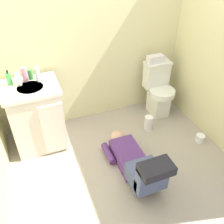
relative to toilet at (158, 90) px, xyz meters
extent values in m
cube|color=#A09683|center=(-0.86, -0.80, -0.39)|extent=(2.94, 3.12, 0.04)
cube|color=beige|center=(-0.86, 0.30, 0.83)|extent=(2.60, 0.08, 2.40)
cube|color=silver|center=(0.00, -0.04, -0.18)|extent=(0.22, 0.30, 0.38)
cylinder|color=silver|center=(0.00, -0.10, 0.01)|extent=(0.35, 0.35, 0.08)
cube|color=silver|center=(0.00, 0.09, 0.18)|extent=(0.34, 0.17, 0.34)
cube|color=silver|center=(0.00, 0.09, 0.37)|extent=(0.36, 0.19, 0.03)
cube|color=beige|center=(-1.67, -0.06, 0.02)|extent=(0.56, 0.48, 0.78)
cube|color=silver|center=(-1.67, -0.06, 0.43)|extent=(0.60, 0.52, 0.04)
cylinder|color=silver|center=(-1.67, -0.08, 0.43)|extent=(0.28, 0.28, 0.05)
cube|color=beige|center=(-1.52, -0.32, 0.00)|extent=(0.26, 0.03, 0.66)
cylinder|color=silver|center=(-1.67, 0.08, 0.50)|extent=(0.02, 0.02, 0.10)
cube|color=#512D6B|center=(-0.79, -0.77, -0.28)|extent=(0.29, 0.52, 0.17)
sphere|color=tan|center=(-0.79, -0.44, -0.27)|extent=(0.19, 0.19, 0.19)
cube|color=#485372|center=(-0.79, -1.13, -0.19)|extent=(0.31, 0.28, 0.20)
cube|color=#485372|center=(-0.79, -1.27, -0.07)|extent=(0.31, 0.12, 0.32)
cube|color=black|center=(-0.79, -1.31, 0.11)|extent=(0.31, 0.19, 0.09)
cylinder|color=#512D6B|center=(-0.98, -0.61, -0.31)|extent=(0.08, 0.30, 0.08)
cube|color=silver|center=(-0.05, 0.09, 0.43)|extent=(0.22, 0.11, 0.10)
cylinder|color=#46A351|center=(-1.86, 0.06, 0.52)|extent=(0.06, 0.06, 0.13)
cylinder|color=black|center=(-1.86, 0.06, 0.60)|extent=(0.02, 0.02, 0.04)
cylinder|color=silver|center=(-1.77, 0.00, 0.53)|extent=(0.06, 0.06, 0.15)
cylinder|color=pink|center=(-1.70, 0.07, 0.54)|extent=(0.06, 0.06, 0.17)
cylinder|color=#489A47|center=(-1.63, 0.09, 0.51)|extent=(0.05, 0.05, 0.12)
cylinder|color=silver|center=(-1.56, 0.01, 0.54)|extent=(0.05, 0.05, 0.17)
cylinder|color=white|center=(-0.30, -0.32, -0.27)|extent=(0.11, 0.11, 0.20)
cylinder|color=white|center=(0.20, -0.78, -0.32)|extent=(0.11, 0.11, 0.10)
camera|label=1|loc=(-1.68, -2.50, 1.80)|focal=39.35mm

